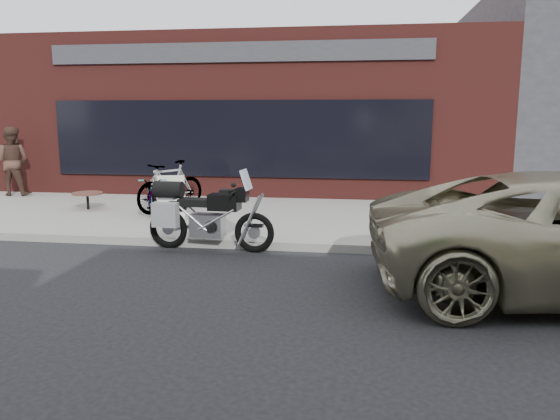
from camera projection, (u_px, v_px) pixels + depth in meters
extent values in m
plane|color=black|center=(229.00, 348.00, 5.59)|extent=(120.00, 120.00, 0.00)
cube|color=gray|center=(303.00, 215.00, 12.39)|extent=(44.00, 6.00, 0.15)
cube|color=#561F1B|center=(268.00, 116.00, 19.11)|extent=(14.00, 10.00, 4.50)
cube|color=black|center=(236.00, 139.00, 14.31)|extent=(10.00, 0.08, 2.00)
cube|color=#2D2D32|center=(234.00, 52.00, 13.92)|extent=(10.00, 0.08, 0.50)
torus|color=black|center=(168.00, 229.00, 9.67)|extent=(0.71, 0.16, 0.70)
torus|color=black|center=(254.00, 233.00, 9.35)|extent=(0.71, 0.16, 0.70)
cube|color=#B7B7BC|center=(208.00, 225.00, 9.50)|extent=(0.59, 0.35, 0.40)
cube|color=black|center=(224.00, 202.00, 9.37)|extent=(0.54, 0.37, 0.27)
cube|color=black|center=(196.00, 202.00, 9.48)|extent=(0.59, 0.33, 0.13)
cube|color=black|center=(176.00, 206.00, 9.56)|extent=(0.33, 0.25, 0.15)
cube|color=black|center=(242.00, 195.00, 9.28)|extent=(0.20, 0.26, 0.23)
cube|color=silver|center=(246.00, 180.00, 9.22)|extent=(0.17, 0.32, 0.35)
cylinder|color=black|center=(238.00, 190.00, 9.28)|extent=(0.07, 0.73, 0.03)
cube|color=#B7B7BC|center=(169.00, 198.00, 9.56)|extent=(0.31, 0.33, 0.03)
cube|color=slate|center=(165.00, 215.00, 9.34)|extent=(0.45, 0.21, 0.42)
cylinder|color=black|center=(169.00, 190.00, 9.54)|extent=(0.52, 0.32, 0.29)
cylinder|color=#B7B7BC|center=(189.00, 226.00, 9.76)|extent=(0.59, 0.12, 0.20)
imported|color=gray|center=(152.00, 197.00, 11.79)|extent=(1.23, 1.74, 0.87)
imported|color=gray|center=(171.00, 186.00, 12.42)|extent=(1.42, 1.93, 1.15)
cube|color=beige|center=(171.00, 198.00, 11.51)|extent=(0.63, 0.42, 0.91)
cube|color=beige|center=(172.00, 196.00, 11.75)|extent=(0.63, 0.42, 0.91)
cylinder|color=black|center=(88.00, 202.00, 12.70)|extent=(0.06, 0.06, 0.36)
cylinder|color=#553128|center=(87.00, 193.00, 12.66)|extent=(0.70, 0.70, 0.04)
imported|color=#483126|center=(12.00, 161.00, 14.75)|extent=(0.99, 0.82, 1.86)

